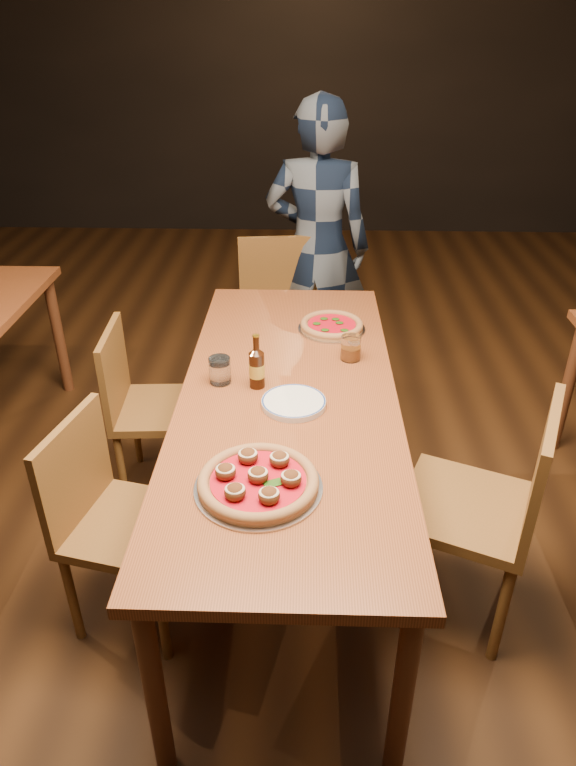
{
  "coord_description": "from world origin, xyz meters",
  "views": [
    {
      "loc": [
        0.06,
        -2.02,
        1.97
      ],
      "look_at": [
        0.0,
        -0.05,
        0.82
      ],
      "focal_mm": 30.0,
      "sensor_mm": 36.0,
      "label": 1
    }
  ],
  "objects_px": {
    "chair_end": "(281,324)",
    "pizza_margherita": "(332,325)",
    "chair_main_e": "(467,506)",
    "beer_bottle": "(257,369)",
    "pizza_meatball": "(258,481)",
    "amber_glass": "(351,348)",
    "table_main": "(288,409)",
    "plate_stack": "(294,403)",
    "chair_main_sw": "(161,408)",
    "diner": "(317,248)",
    "chair_main_nw": "(131,524)",
    "water_glass": "(220,370)"
  },
  "relations": [
    {
      "from": "chair_end",
      "to": "pizza_margherita",
      "type": "xyz_separation_m",
      "value": [
        0.25,
        -0.65,
        0.3
      ]
    },
    {
      "from": "chair_main_nw",
      "to": "beer_bottle",
      "type": "bearing_deg",
      "value": -32.72
    },
    {
      "from": "table_main",
      "to": "chair_main_nw",
      "type": "bearing_deg",
      "value": -145.5
    },
    {
      "from": "table_main",
      "to": "amber_glass",
      "type": "bearing_deg",
      "value": 48.11
    },
    {
      "from": "table_main",
      "to": "plate_stack",
      "type": "relative_size",
      "value": 8.68
    },
    {
      "from": "chair_main_e",
      "to": "beer_bottle",
      "type": "bearing_deg",
      "value": -90.52
    },
    {
      "from": "chair_main_sw",
      "to": "water_glass",
      "type": "xyz_separation_m",
      "value": [
        0.33,
        -0.32,
        0.38
      ]
    },
    {
      "from": "chair_end",
      "to": "diner",
      "type": "distance_m",
      "value": 0.48
    },
    {
      "from": "amber_glass",
      "to": "table_main",
      "type": "bearing_deg",
      "value": -131.89
    },
    {
      "from": "chair_main_e",
      "to": "chair_main_nw",
      "type": "bearing_deg",
      "value": -62.87
    },
    {
      "from": "table_main",
      "to": "diner",
      "type": "bearing_deg",
      "value": 85.46
    },
    {
      "from": "chair_main_nw",
      "to": "diner",
      "type": "distance_m",
      "value": 2.0
    },
    {
      "from": "pizza_meatball",
      "to": "amber_glass",
      "type": "xyz_separation_m",
      "value": [
        0.31,
        0.82,
        0.02
      ]
    },
    {
      "from": "pizza_meatball",
      "to": "diner",
      "type": "distance_m",
      "value": 2.04
    },
    {
      "from": "chair_end",
      "to": "pizza_margherita",
      "type": "relative_size",
      "value": 3.17
    },
    {
      "from": "pizza_margherita",
      "to": "amber_glass",
      "type": "relative_size",
      "value": 2.96
    },
    {
      "from": "chair_main_nw",
      "to": "pizza_margherita",
      "type": "relative_size",
      "value": 2.87
    },
    {
      "from": "pizza_meatball",
      "to": "pizza_margherita",
      "type": "bearing_deg",
      "value": 77.33
    },
    {
      "from": "plate_stack",
      "to": "water_glass",
      "type": "bearing_deg",
      "value": 150.65
    },
    {
      "from": "plate_stack",
      "to": "amber_glass",
      "type": "relative_size",
      "value": 2.3
    },
    {
      "from": "table_main",
      "to": "chair_main_nw",
      "type": "relative_size",
      "value": 2.34
    },
    {
      "from": "pizza_meatball",
      "to": "amber_glass",
      "type": "relative_size",
      "value": 3.8
    },
    {
      "from": "diner",
      "to": "pizza_margherita",
      "type": "bearing_deg",
      "value": 101.99
    },
    {
      "from": "table_main",
      "to": "amber_glass",
      "type": "relative_size",
      "value": 19.91
    },
    {
      "from": "plate_stack",
      "to": "chair_main_sw",
      "type": "bearing_deg",
      "value": 141.93
    },
    {
      "from": "amber_glass",
      "to": "plate_stack",
      "type": "bearing_deg",
      "value": -121.54
    },
    {
      "from": "plate_stack",
      "to": "diner",
      "type": "height_order",
      "value": "diner"
    },
    {
      "from": "chair_end",
      "to": "beer_bottle",
      "type": "xyz_separation_m",
      "value": [
        -0.04,
        -1.16,
        0.35
      ]
    },
    {
      "from": "table_main",
      "to": "chair_end",
      "type": "xyz_separation_m",
      "value": [
        -0.08,
        1.2,
        -0.21
      ]
    },
    {
      "from": "chair_main_nw",
      "to": "pizza_meatball",
      "type": "height_order",
      "value": "chair_main_nw"
    },
    {
      "from": "plate_stack",
      "to": "beer_bottle",
      "type": "bearing_deg",
      "value": 136.81
    },
    {
      "from": "chair_end",
      "to": "pizza_margherita",
      "type": "height_order",
      "value": "chair_end"
    },
    {
      "from": "chair_main_e",
      "to": "plate_stack",
      "type": "bearing_deg",
      "value": -84.82
    },
    {
      "from": "chair_main_sw",
      "to": "amber_glass",
      "type": "relative_size",
      "value": 8.42
    },
    {
      "from": "chair_main_sw",
      "to": "beer_bottle",
      "type": "bearing_deg",
      "value": -129.6
    },
    {
      "from": "chair_main_nw",
      "to": "water_glass",
      "type": "distance_m",
      "value": 0.64
    },
    {
      "from": "beer_bottle",
      "to": "amber_glass",
      "type": "height_order",
      "value": "beer_bottle"
    },
    {
      "from": "chair_end",
      "to": "plate_stack",
      "type": "height_order",
      "value": "chair_end"
    },
    {
      "from": "pizza_margherita",
      "to": "chair_main_sw",
      "type": "bearing_deg",
      "value": -168.32
    },
    {
      "from": "chair_main_sw",
      "to": "plate_stack",
      "type": "height_order",
      "value": "chair_main_sw"
    },
    {
      "from": "chair_main_nw",
      "to": "amber_glass",
      "type": "relative_size",
      "value": 8.5
    },
    {
      "from": "chair_main_e",
      "to": "table_main",
      "type": "bearing_deg",
      "value": -91.28
    },
    {
      "from": "pizza_margherita",
      "to": "diner",
      "type": "relative_size",
      "value": 0.18
    },
    {
      "from": "pizza_margherita",
      "to": "amber_glass",
      "type": "distance_m",
      "value": 0.29
    },
    {
      "from": "table_main",
      "to": "beer_bottle",
      "type": "bearing_deg",
      "value": 160.5
    },
    {
      "from": "table_main",
      "to": "chair_end",
      "type": "distance_m",
      "value": 1.22
    },
    {
      "from": "chair_main_sw",
      "to": "pizza_meatball",
      "type": "relative_size",
      "value": 2.22
    },
    {
      "from": "plate_stack",
      "to": "chair_main_e",
      "type": "bearing_deg",
      "value": -18.05
    },
    {
      "from": "chair_main_e",
      "to": "beer_bottle",
      "type": "xyz_separation_m",
      "value": [
        -0.75,
        0.33,
        0.35
      ]
    },
    {
      "from": "chair_end",
      "to": "diner",
      "type": "relative_size",
      "value": 0.58
    }
  ]
}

